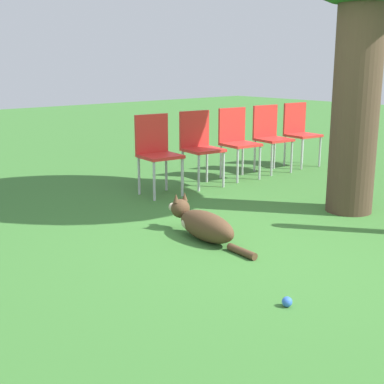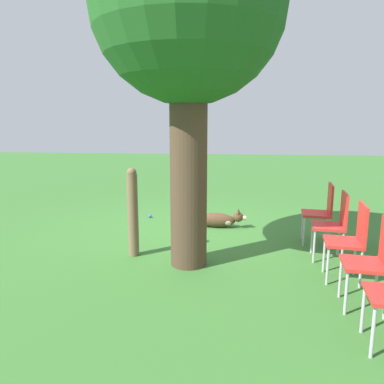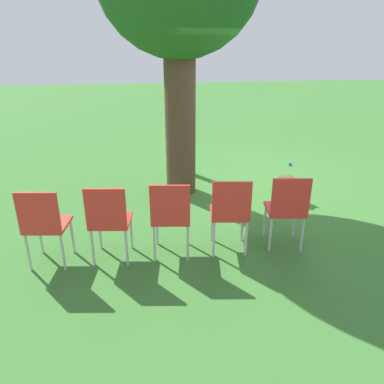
# 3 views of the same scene
# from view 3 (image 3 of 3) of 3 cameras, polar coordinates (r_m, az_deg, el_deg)

# --- Properties ---
(ground_plane) EXTENTS (30.00, 30.00, 0.00)m
(ground_plane) POSITION_cam_3_polar(r_m,az_deg,el_deg) (6.64, 7.94, 1.21)
(ground_plane) COLOR #38702D
(dog) EXTENTS (1.17, 0.31, 0.35)m
(dog) POSITION_cam_3_polar(r_m,az_deg,el_deg) (6.35, 14.94, 0.91)
(dog) COLOR #513823
(dog) RESTS_ON ground_plane
(fence_post) EXTENTS (0.15, 0.15, 1.26)m
(fence_post) POSITION_cam_3_polar(r_m,az_deg,el_deg) (6.88, -0.41, 7.82)
(fence_post) COLOR brown
(fence_post) RESTS_ON ground_plane
(red_chair_0) EXTENTS (0.47, 0.49, 0.95)m
(red_chair_0) POSITION_cam_3_polar(r_m,az_deg,el_deg) (4.56, 14.29, -2.15)
(red_chair_0) COLOR red
(red_chair_0) RESTS_ON ground_plane
(red_chair_1) EXTENTS (0.47, 0.49, 0.95)m
(red_chair_1) POSITION_cam_3_polar(r_m,az_deg,el_deg) (4.36, 5.84, -2.76)
(red_chair_1) COLOR red
(red_chair_1) RESTS_ON ground_plane
(red_chair_2) EXTENTS (0.47, 0.49, 0.95)m
(red_chair_2) POSITION_cam_3_polar(r_m,az_deg,el_deg) (4.25, -3.25, -3.35)
(red_chair_2) COLOR red
(red_chair_2) RESTS_ON ground_plane
(red_chair_3) EXTENTS (0.47, 0.49, 0.95)m
(red_chair_3) POSITION_cam_3_polar(r_m,az_deg,el_deg) (4.26, -12.56, -3.86)
(red_chair_3) COLOR red
(red_chair_3) RESTS_ON ground_plane
(red_chair_4) EXTENTS (0.47, 0.49, 0.95)m
(red_chair_4) POSITION_cam_3_polar(r_m,az_deg,el_deg) (4.37, -21.61, -4.26)
(red_chair_4) COLOR red
(red_chair_4) RESTS_ON ground_plane
(tennis_ball) EXTENTS (0.07, 0.07, 0.07)m
(tennis_ball) POSITION_cam_3_polar(r_m,az_deg,el_deg) (7.77, 14.71, 4.19)
(tennis_ball) COLOR blue
(tennis_ball) RESTS_ON ground_plane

